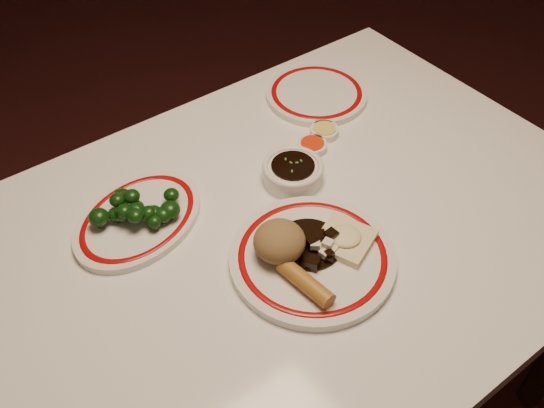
% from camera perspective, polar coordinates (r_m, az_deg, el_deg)
% --- Properties ---
extents(ground, '(7.00, 7.00, 0.00)m').
position_cam_1_polar(ground, '(1.79, 1.92, -18.02)').
color(ground, black).
rests_on(ground, ground).
extents(dining_table, '(1.20, 0.90, 0.75)m').
position_cam_1_polar(dining_table, '(1.23, 2.66, -4.25)').
color(dining_table, white).
rests_on(dining_table, ground).
extents(main_plate, '(0.33, 0.33, 0.02)m').
position_cam_1_polar(main_plate, '(1.09, 3.82, -5.09)').
color(main_plate, silver).
rests_on(main_plate, dining_table).
extents(rice_mound, '(0.09, 0.09, 0.07)m').
position_cam_1_polar(rice_mound, '(1.05, 0.71, -3.54)').
color(rice_mound, olive).
rests_on(rice_mound, main_plate).
extents(spring_roll, '(0.04, 0.11, 0.03)m').
position_cam_1_polar(spring_roll, '(1.02, 3.19, -7.40)').
color(spring_roll, '#A97129').
rests_on(spring_roll, main_plate).
extents(fried_wonton, '(0.12, 0.12, 0.03)m').
position_cam_1_polar(fried_wonton, '(1.10, 6.90, -3.25)').
color(fried_wonton, beige).
rests_on(fried_wonton, main_plate).
extents(stirfry_heap, '(0.12, 0.12, 0.03)m').
position_cam_1_polar(stirfry_heap, '(1.08, 3.68, -3.76)').
color(stirfry_heap, black).
rests_on(stirfry_heap, main_plate).
extents(broccoli_plate, '(0.33, 0.31, 0.02)m').
position_cam_1_polar(broccoli_plate, '(1.18, -12.46, -1.37)').
color(broccoli_plate, silver).
rests_on(broccoli_plate, dining_table).
extents(broccoli_pile, '(0.17, 0.13, 0.05)m').
position_cam_1_polar(broccoli_pile, '(1.15, -13.03, -0.46)').
color(broccoli_pile, '#23471C').
rests_on(broccoli_pile, broccoli_plate).
extents(soy_bowl, '(0.12, 0.12, 0.04)m').
position_cam_1_polar(soy_bowl, '(1.22, 1.97, 2.94)').
color(soy_bowl, silver).
rests_on(soy_bowl, dining_table).
extents(sweet_sour_dish, '(0.06, 0.06, 0.02)m').
position_cam_1_polar(sweet_sour_dish, '(1.31, 3.81, 5.48)').
color(sweet_sour_dish, silver).
rests_on(sweet_sour_dish, dining_table).
extents(mustard_dish, '(0.06, 0.06, 0.02)m').
position_cam_1_polar(mustard_dish, '(1.35, 4.94, 6.85)').
color(mustard_dish, silver).
rests_on(mustard_dish, dining_table).
extents(far_plate, '(0.24, 0.24, 0.02)m').
position_cam_1_polar(far_plate, '(1.46, 4.21, 10.29)').
color(far_plate, silver).
rests_on(far_plate, dining_table).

